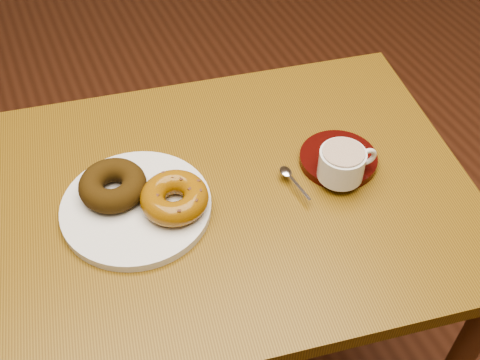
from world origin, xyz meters
name	(u,v)px	position (x,y,z in m)	size (l,w,h in m)	color
cafe_table	(230,236)	(0.27, 0.27, 0.66)	(0.93, 0.76, 0.79)	brown
donut_plate	(136,207)	(0.11, 0.29, 0.80)	(0.25, 0.25, 0.02)	silver
donut_cinnamon	(113,185)	(0.09, 0.33, 0.82)	(0.11, 0.11, 0.04)	#38240B
donut_caramel	(174,198)	(0.17, 0.26, 0.82)	(0.13, 0.13, 0.04)	#86560E
saucer	(338,159)	(0.48, 0.26, 0.80)	(0.14, 0.14, 0.01)	black
coffee_cup	(343,163)	(0.46, 0.22, 0.83)	(0.11, 0.08, 0.06)	silver
teaspoon	(288,174)	(0.38, 0.25, 0.81)	(0.02, 0.09, 0.01)	silver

